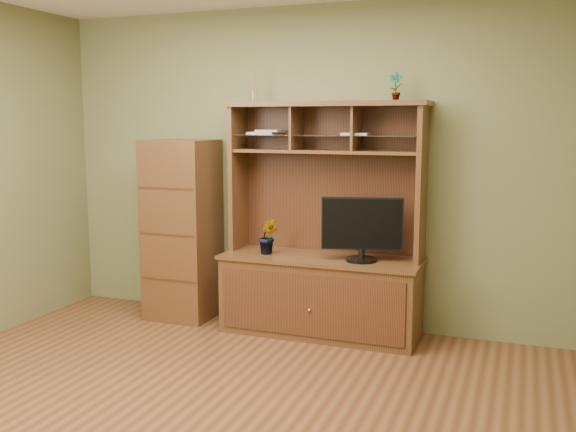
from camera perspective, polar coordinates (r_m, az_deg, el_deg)
The scene contains 8 objects.
room at distance 3.69m, azimuth -9.02°, elevation 2.19°, with size 4.54×4.04×2.74m.
media_hutch at distance 5.30m, azimuth 3.03°, elevation -4.91°, with size 1.66×0.61×1.90m.
monitor at distance 5.05m, azimuth 6.59°, elevation -1.05°, with size 0.63×0.25×0.51m.
orchid_plant at distance 5.31m, azimuth -1.75°, elevation -1.81°, with size 0.16×0.13×0.30m, color #31581E.
top_plant at distance 5.10m, azimuth 9.53°, elevation 11.31°, with size 0.12×0.08×0.22m, color #3B6F26.
reed_diffuser at distance 5.46m, azimuth -3.06°, elevation 11.25°, with size 0.06×0.06×0.29m.
magazines at distance 5.32m, azimuth 0.55°, elevation 7.41°, with size 1.03×0.18×0.04m.
side_cabinet at distance 5.76m, azimuth -9.40°, elevation -1.20°, with size 0.57×0.51×1.58m.
Camera 1 is at (1.81, -3.19, 1.75)m, focal length 40.00 mm.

